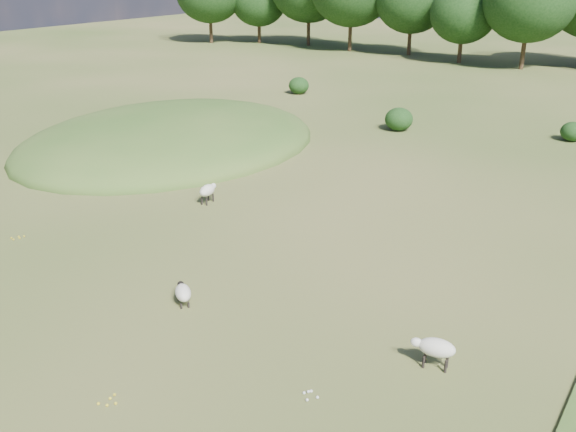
# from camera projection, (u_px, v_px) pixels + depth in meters

# --- Properties ---
(ground) EXTENTS (160.00, 160.00, 0.00)m
(ground) POSITION_uv_depth(u_px,v_px,m) (407.00, 143.00, 39.09)
(ground) COLOR #2E5019
(ground) RESTS_ON ground
(mound) EXTENTS (16.00, 20.00, 4.00)m
(mound) POSITION_uv_depth(u_px,v_px,m) (171.00, 143.00, 39.12)
(mound) COLOR #33561E
(mound) RESTS_ON ground
(treeline) EXTENTS (96.28, 14.66, 11.70)m
(treeline) POSITION_uv_depth(u_px,v_px,m) (547.00, 1.00, 64.53)
(treeline) COLOR black
(treeline) RESTS_ON ground
(shrubs) EXTENTS (23.76, 8.49, 1.49)m
(shrubs) POSITION_uv_depth(u_px,v_px,m) (392.00, 108.00, 45.24)
(shrubs) COLOR black
(shrubs) RESTS_ON ground
(sheep_1) EXTENTS (1.29, 0.74, 0.90)m
(sheep_1) POSITION_uv_depth(u_px,v_px,m) (435.00, 348.00, 17.41)
(sheep_1) COLOR beige
(sheep_1) RESTS_ON ground
(sheep_2) EXTENTS (1.11, 1.00, 0.66)m
(sheep_2) POSITION_uv_depth(u_px,v_px,m) (183.00, 292.00, 20.75)
(sheep_2) COLOR beige
(sheep_2) RESTS_ON ground
(sheep_3) EXTENTS (0.69, 1.25, 0.88)m
(sheep_3) POSITION_uv_depth(u_px,v_px,m) (208.00, 190.00, 29.33)
(sheep_3) COLOR beige
(sheep_3) RESTS_ON ground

